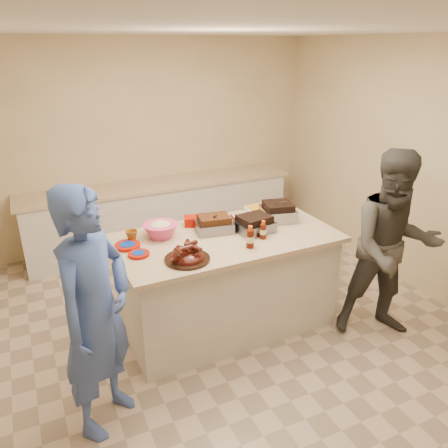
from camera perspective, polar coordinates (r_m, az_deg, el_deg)
name	(u,v)px	position (r m, az deg, el deg)	size (l,w,h in m)	color
room	(233,331)	(4.39, 1.24, -13.80)	(4.50, 5.00, 2.70)	beige
back_counter	(161,215)	(5.99, -8.18, 1.23)	(3.60, 0.64, 0.90)	silver
island	(226,323)	(4.50, 0.28, -12.80)	(2.03, 1.07, 0.96)	silver
rib_platter	(187,260)	(3.59, -4.82, -4.72)	(0.38, 0.38, 0.15)	#451009
pulled_pork_tray	(214,231)	(4.11, -1.31, -0.98)	(0.34, 0.25, 0.10)	#47230F
brisket_tray	(254,232)	(4.12, 3.94, -1.00)	(0.33, 0.28, 0.10)	black
roasting_pan	(278,220)	(4.42, 7.01, 0.55)	(0.31, 0.31, 0.12)	gray
coleslaw_bowl	(161,237)	(4.04, -8.24, -1.67)	(0.32, 0.32, 0.22)	#CC3B6B
sausage_plate	(233,221)	(4.36, 1.15, 0.40)	(0.27, 0.27, 0.04)	silver
mac_cheese_dish	(261,213)	(4.58, 4.87, 1.46)	(0.30, 0.22, 0.08)	orange
bbq_bottle_a	(250,247)	(3.80, 3.41, -3.07)	(0.07, 0.07, 0.20)	#441003
bbq_bottle_b	(263,238)	(3.98, 5.09, -1.89)	(0.06, 0.06, 0.17)	#441003
mustard_bottle	(211,236)	(4.02, -1.66, -1.59)	(0.04, 0.04, 0.12)	#D9A800
sauce_bowl	(207,231)	(4.13, -2.26, -0.88)	(0.14, 0.04, 0.14)	silver
plate_stack_large	(128,247)	(3.89, -12.48, -2.96)	(0.22, 0.22, 0.03)	#9C0D00
plate_stack_small	(139,255)	(3.73, -11.05, -4.06)	(0.18, 0.18, 0.02)	#9C0D00
plastic_cup	(132,241)	(4.01, -11.89, -2.17)	(0.11, 0.10, 0.11)	#874F11
basket_stack	(194,225)	(4.27, -3.98, -0.15)	(0.18, 0.13, 0.09)	#9C0D00
guest_blue	(109,416)	(3.70, -14.73, -23.11)	(0.67, 1.83, 0.44)	#3C58A7
guest_gray	(379,330)	(4.67, 19.60, -12.88)	(0.87, 1.79, 0.68)	#43413D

